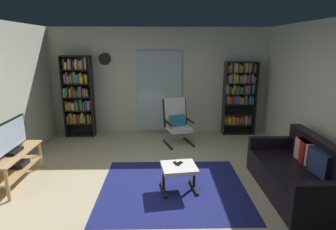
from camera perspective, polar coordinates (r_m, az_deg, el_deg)
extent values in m
plane|color=beige|center=(4.57, -1.77, -14.46)|extent=(7.02, 7.02, 0.00)
cube|color=beige|center=(6.96, -1.64, 6.92)|extent=(5.60, 0.06, 2.60)
cube|color=silver|center=(6.93, -1.74, 4.80)|extent=(1.10, 0.01, 2.00)
cube|color=navy|center=(4.52, 1.06, -14.71)|extent=(2.26, 1.99, 0.01)
cube|color=tan|center=(5.10, -29.21, -6.87)|extent=(0.44, 1.21, 0.02)
cube|color=tan|center=(5.20, -28.83, -9.74)|extent=(0.40, 1.15, 0.02)
cylinder|color=tan|center=(4.68, -30.09, -12.35)|extent=(0.05, 0.05, 0.50)
cylinder|color=tan|center=(5.58, -24.73, -7.48)|extent=(0.05, 0.05, 0.50)
cylinder|color=tan|center=(5.72, -27.85, -7.31)|extent=(0.05, 0.05, 0.50)
cube|color=black|center=(5.27, -28.36, -8.81)|extent=(0.26, 0.28, 0.07)
cube|color=black|center=(5.09, -29.26, -6.49)|extent=(0.20, 0.32, 0.05)
cube|color=black|center=(5.01, -29.63, -3.63)|extent=(0.04, 0.89, 0.48)
cube|color=silver|center=(5.00, -29.41, -3.63)|extent=(0.01, 0.83, 0.43)
cube|color=black|center=(7.11, -20.53, 3.50)|extent=(0.02, 0.30, 1.95)
cube|color=black|center=(6.92, -15.24, 3.63)|extent=(0.02, 0.30, 1.95)
cube|color=black|center=(7.14, -17.60, 3.78)|extent=(0.69, 0.02, 1.95)
cube|color=black|center=(7.24, -17.34, -3.90)|extent=(0.66, 0.28, 0.02)
cube|color=black|center=(7.15, -17.52, -1.54)|extent=(0.66, 0.28, 0.02)
cube|color=black|center=(7.07, -17.72, 0.99)|extent=(0.66, 0.28, 0.02)
cube|color=black|center=(7.01, -17.92, 3.57)|extent=(0.66, 0.28, 0.02)
cube|color=black|center=(6.96, -18.13, 6.19)|extent=(0.66, 0.28, 0.02)
cube|color=black|center=(6.92, -18.34, 8.85)|extent=(0.66, 0.28, 0.02)
cube|color=black|center=(6.90, -18.54, 11.39)|extent=(0.66, 0.28, 0.02)
cube|color=beige|center=(7.21, -19.90, -0.83)|extent=(0.02, 0.11, 0.17)
cube|color=olive|center=(7.20, -19.62, -0.78)|extent=(0.02, 0.22, 0.18)
cube|color=brown|center=(7.18, -19.37, -0.53)|extent=(0.04, 0.23, 0.25)
cube|color=orange|center=(7.15, -19.05, -0.59)|extent=(0.04, 0.17, 0.24)
cube|color=#A78A2A|center=(7.16, -18.74, -0.76)|extent=(0.02, 0.24, 0.19)
cube|color=gold|center=(7.16, -18.40, -0.59)|extent=(0.04, 0.20, 0.23)
cube|color=brown|center=(7.14, -18.14, -0.74)|extent=(0.03, 0.21, 0.19)
cube|color=beige|center=(7.13, -17.85, -0.72)|extent=(0.03, 0.11, 0.20)
cube|color=red|center=(7.11, -17.59, -0.84)|extent=(0.03, 0.16, 0.17)
cube|color=beige|center=(7.10, -17.33, -0.66)|extent=(0.02, 0.14, 0.22)
cube|color=gold|center=(7.08, -17.01, -0.51)|extent=(0.04, 0.12, 0.26)
cube|color=#A88831|center=(7.09, -16.55, -0.81)|extent=(0.03, 0.23, 0.17)
cube|color=#1D2B21|center=(7.09, -16.21, -0.55)|extent=(0.03, 0.11, 0.23)
cube|color=#9D9235|center=(7.04, -15.94, -0.69)|extent=(0.04, 0.14, 0.21)
cube|color=gold|center=(7.05, -15.52, -0.80)|extent=(0.03, 0.10, 0.18)
cube|color=gold|center=(7.15, -20.06, 1.88)|extent=(0.03, 0.17, 0.21)
cube|color=olive|center=(7.14, -19.73, 1.70)|extent=(0.04, 0.21, 0.17)
cube|color=orange|center=(7.10, -19.47, 1.76)|extent=(0.04, 0.13, 0.19)
cube|color=beige|center=(7.10, -19.02, 1.71)|extent=(0.04, 0.15, 0.17)
cube|color=beige|center=(7.08, -18.64, 1.73)|extent=(0.04, 0.21, 0.18)
cube|color=teal|center=(7.05, -18.30, 1.95)|extent=(0.04, 0.11, 0.23)
cube|color=#929F28|center=(7.04, -17.96, 1.75)|extent=(0.03, 0.22, 0.18)
cube|color=#1F2E2D|center=(7.02, -17.67, 2.05)|extent=(0.04, 0.17, 0.26)
cube|color=#40823A|center=(7.01, -17.34, 2.06)|extent=(0.04, 0.17, 0.26)
cube|color=red|center=(7.00, -17.04, 1.73)|extent=(0.02, 0.22, 0.18)
cube|color=#2F55B8|center=(7.00, -16.71, 1.88)|extent=(0.04, 0.21, 0.21)
cube|color=#2C62A3|center=(7.00, -16.28, 2.03)|extent=(0.03, 0.20, 0.24)
cube|color=beige|center=(6.99, -15.92, 1.93)|extent=(0.03, 0.18, 0.21)
cube|color=red|center=(6.97, -15.64, 2.05)|extent=(0.04, 0.12, 0.25)
cube|color=#5A97A2|center=(7.06, -20.31, 4.39)|extent=(0.04, 0.23, 0.21)
cube|color=#33814E|center=(7.06, -19.95, 4.42)|extent=(0.03, 0.22, 0.21)
cube|color=black|center=(7.04, -19.65, 4.61)|extent=(0.03, 0.11, 0.26)
cube|color=orange|center=(7.02, -19.35, 4.36)|extent=(0.03, 0.15, 0.20)
cube|color=brown|center=(7.02, -19.00, 4.59)|extent=(0.04, 0.13, 0.24)
cube|color=brown|center=(7.00, -18.65, 4.54)|extent=(0.03, 0.17, 0.23)
cube|color=brown|center=(6.99, -18.30, 4.25)|extent=(0.04, 0.20, 0.16)
cube|color=#437A41|center=(6.97, -17.95, 4.29)|extent=(0.03, 0.19, 0.17)
cube|color=#5C9F92|center=(6.96, -17.66, 4.62)|extent=(0.02, 0.18, 0.25)
cube|color=#9A4994|center=(6.95, -17.36, 4.62)|extent=(0.02, 0.21, 0.25)
cube|color=brown|center=(6.97, -16.97, 4.46)|extent=(0.04, 0.18, 0.19)
cube|color=olive|center=(6.94, -16.65, 4.45)|extent=(0.04, 0.14, 0.19)
cube|color=beige|center=(6.94, -16.20, 4.34)|extent=(0.03, 0.12, 0.16)
cube|color=#2F1C1E|center=(6.92, -15.94, 4.46)|extent=(0.02, 0.16, 0.19)
cube|color=#282729|center=(7.05, -20.56, 7.10)|extent=(0.02, 0.11, 0.23)
cube|color=#5C9998|center=(7.02, -20.28, 7.01)|extent=(0.03, 0.18, 0.21)
cube|color=#C63338|center=(7.02, -19.85, 7.24)|extent=(0.04, 0.22, 0.26)
cube|color=#5A9398|center=(6.98, -19.60, 6.86)|extent=(0.03, 0.19, 0.17)
cube|color=teal|center=(6.97, -19.26, 6.97)|extent=(0.03, 0.17, 0.19)
cube|color=#3A7E41|center=(6.97, -19.03, 7.18)|extent=(0.02, 0.19, 0.24)
cube|color=brown|center=(6.94, -18.87, 7.22)|extent=(0.02, 0.13, 0.25)
cube|color=teal|center=(6.95, -18.53, 7.32)|extent=(0.04, 0.16, 0.26)
cube|color=#A89B2C|center=(6.93, -18.14, 7.02)|extent=(0.04, 0.12, 0.19)
cube|color=#295BA1|center=(6.92, -17.70, 7.13)|extent=(0.04, 0.19, 0.21)
cube|color=gold|center=(6.90, -17.39, 7.26)|extent=(0.03, 0.17, 0.24)
cube|color=gold|center=(6.90, -17.05, 6.96)|extent=(0.04, 0.21, 0.16)
cube|color=orange|center=(6.89, -16.62, 7.14)|extent=(0.04, 0.10, 0.20)
cube|color=#A19C34|center=(6.86, -16.29, 7.12)|extent=(0.04, 0.18, 0.20)
cube|color=black|center=(7.02, -20.72, 9.67)|extent=(0.04, 0.12, 0.22)
cube|color=brown|center=(6.99, -20.48, 9.77)|extent=(0.03, 0.15, 0.24)
cube|color=beige|center=(6.97, -20.09, 9.49)|extent=(0.04, 0.21, 0.16)
cube|color=#A9882E|center=(6.95, -19.75, 9.52)|extent=(0.02, 0.12, 0.17)
cube|color=gold|center=(6.97, -19.45, 9.87)|extent=(0.03, 0.24, 0.25)
cube|color=#9D3488|center=(6.96, -19.14, 9.77)|extent=(0.03, 0.23, 0.21)
cube|color=#3C68B7|center=(6.95, -18.77, 9.67)|extent=(0.04, 0.10, 0.19)
cube|color=orange|center=(6.93, -18.43, 9.60)|extent=(0.03, 0.16, 0.17)
cube|color=beige|center=(6.91, -18.17, 9.88)|extent=(0.04, 0.23, 0.23)
cube|color=gold|center=(6.90, -17.76, 9.78)|extent=(0.04, 0.12, 0.20)
cube|color=gold|center=(6.87, -17.37, 9.76)|extent=(0.04, 0.15, 0.19)
cube|color=#A03794|center=(6.85, -17.06, 9.97)|extent=(0.03, 0.22, 0.24)
cube|color=#399044|center=(6.85, -16.76, 10.11)|extent=(0.04, 0.12, 0.27)
cube|color=#BABBA6|center=(6.83, -16.47, 10.10)|extent=(0.03, 0.17, 0.26)
cube|color=black|center=(6.84, -16.15, 10.05)|extent=(0.03, 0.15, 0.24)
cube|color=black|center=(6.97, 11.42, 3.28)|extent=(0.02, 0.30, 1.79)
cube|color=black|center=(7.18, 17.43, 3.22)|extent=(0.02, 0.30, 1.79)
cube|color=black|center=(7.20, 14.17, 3.47)|extent=(0.78, 0.02, 1.79)
cube|color=black|center=(7.28, 14.04, -3.56)|extent=(0.75, 0.28, 0.02)
cube|color=black|center=(7.21, 14.15, -1.74)|extent=(0.75, 0.28, 0.02)
cube|color=black|center=(7.14, 14.28, 0.23)|extent=(0.75, 0.28, 0.02)
cube|color=black|center=(7.09, 14.40, 2.24)|extent=(0.75, 0.28, 0.02)
cube|color=black|center=(7.04, 14.53, 4.28)|extent=(0.75, 0.28, 0.02)
cube|color=black|center=(7.00, 14.66, 6.34)|extent=(0.75, 0.28, 0.02)
cube|color=black|center=(6.97, 14.80, 8.42)|extent=(0.75, 0.28, 0.02)
cube|color=black|center=(6.95, 14.93, 10.39)|extent=(0.75, 0.28, 0.02)
cube|color=orange|center=(7.10, 11.46, -0.89)|extent=(0.02, 0.21, 0.21)
cube|color=orange|center=(7.11, 11.76, -1.06)|extent=(0.03, 0.11, 0.16)
cube|color=orange|center=(7.10, 12.17, -0.87)|extent=(0.03, 0.15, 0.22)
cube|color=orange|center=(7.11, 12.49, -1.07)|extent=(0.04, 0.19, 0.17)
cube|color=#C63C2C|center=(7.11, 12.85, -0.90)|extent=(0.03, 0.20, 0.22)
cube|color=yellow|center=(7.14, 13.06, -0.90)|extent=(0.03, 0.23, 0.21)
cube|color=orange|center=(7.16, 13.36, -0.93)|extent=(0.03, 0.23, 0.19)
cube|color=red|center=(7.18, 13.60, -0.95)|extent=(0.03, 0.20, 0.18)
cube|color=gold|center=(7.17, 13.97, -1.05)|extent=(0.03, 0.17, 0.17)
cube|color=red|center=(7.20, 14.29, -0.96)|extent=(0.04, 0.23, 0.18)
cube|color=orange|center=(7.19, 14.63, -1.07)|extent=(0.03, 0.14, 0.17)
cube|color=brown|center=(7.21, 14.81, -0.86)|extent=(0.02, 0.15, 0.21)
cube|color=#437B3E|center=(7.19, 15.06, -0.98)|extent=(0.02, 0.16, 0.19)
cube|color=#94458F|center=(7.21, 15.34, -0.90)|extent=(0.04, 0.11, 0.20)
cube|color=beige|center=(7.21, 15.64, -0.90)|extent=(0.03, 0.20, 0.21)
cube|color=#2E68B4|center=(7.26, 15.78, -0.97)|extent=(0.03, 0.18, 0.17)
cube|color=#994795|center=(7.26, 16.06, -0.99)|extent=(0.03, 0.22, 0.17)
cube|color=slate|center=(7.27, 16.37, -0.81)|extent=(0.03, 0.17, 0.21)
cube|color=black|center=(7.26, 16.74, -0.85)|extent=(0.02, 0.13, 0.22)
cube|color=#3B5DA3|center=(6.99, 11.71, 3.18)|extent=(0.03, 0.14, 0.21)
cube|color=orange|center=(6.99, 12.03, 3.21)|extent=(0.02, 0.23, 0.22)
cube|color=#C6B19D|center=(6.99, 12.31, 3.12)|extent=(0.03, 0.12, 0.21)
cube|color=#C63E36|center=(7.00, 12.67, 2.99)|extent=(0.04, 0.15, 0.17)
cube|color=brown|center=(7.04, 13.04, 3.08)|extent=(0.04, 0.10, 0.18)
cube|color=#8D3E8F|center=(7.03, 13.42, 3.14)|extent=(0.02, 0.11, 0.21)
cube|color=#33833B|center=(7.05, 13.64, 3.19)|extent=(0.03, 0.16, 0.22)
cube|color=#559CA4|center=(7.06, 13.90, 3.13)|extent=(0.03, 0.11, 0.20)
cube|color=#3461B9|center=(7.04, 14.19, 3.09)|extent=(0.03, 0.20, 0.20)
cube|color=#3E5DB0|center=(7.08, 14.37, 2.95)|extent=(0.03, 0.24, 0.16)
cube|color=orange|center=(7.06, 14.68, 2.95)|extent=(0.03, 0.18, 0.17)
cube|color=olive|center=(7.07, 15.02, 2.88)|extent=(0.04, 0.16, 0.15)
cube|color=brown|center=(7.10, 15.37, 3.11)|extent=(0.03, 0.23, 0.20)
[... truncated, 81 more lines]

